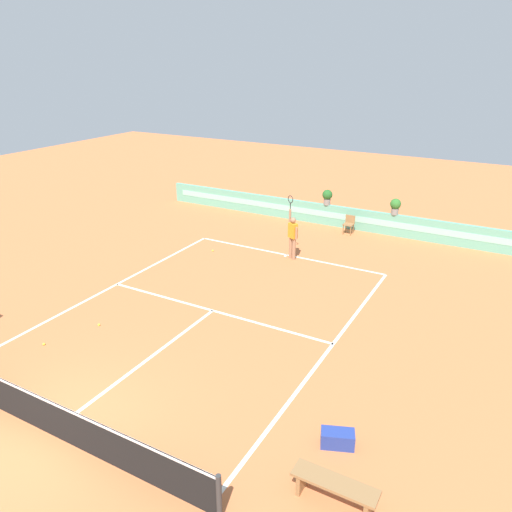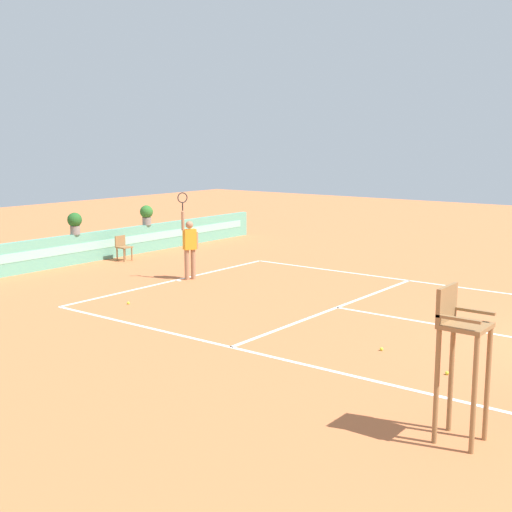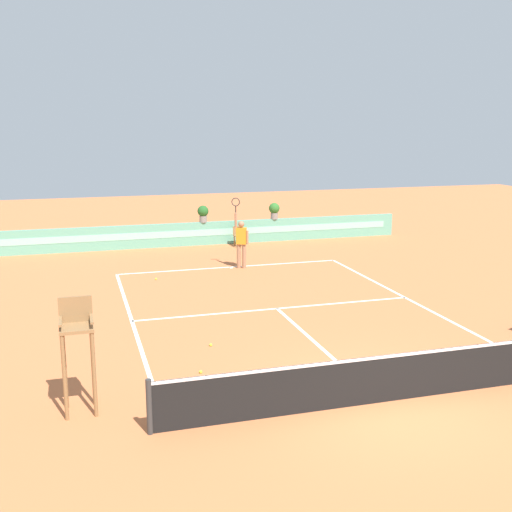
# 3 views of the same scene
# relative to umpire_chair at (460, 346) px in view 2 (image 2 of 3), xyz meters

# --- Properties ---
(ground_plane) EXTENTS (60.00, 60.00, 0.00)m
(ground_plane) POSITION_rel_umpire_chair_xyz_m (5.52, 4.74, -1.34)
(ground_plane) COLOR #C66B3D
(court_lines) EXTENTS (8.32, 11.94, 0.01)m
(court_lines) POSITION_rel_umpire_chair_xyz_m (5.52, 5.45, -1.34)
(court_lines) COLOR white
(court_lines) RESTS_ON ground
(back_wall_barrier) EXTENTS (18.00, 0.21, 1.00)m
(back_wall_barrier) POSITION_rel_umpire_chair_xyz_m (5.52, 15.12, -0.84)
(back_wall_barrier) COLOR #60A88E
(back_wall_barrier) RESTS_ON ground
(umpire_chair) EXTENTS (0.60, 0.60, 2.14)m
(umpire_chair) POSITION_rel_umpire_chair_xyz_m (0.00, 0.00, 0.00)
(umpire_chair) COLOR olive
(umpire_chair) RESTS_ON ground
(ball_kid_chair) EXTENTS (0.44, 0.44, 0.85)m
(ball_kid_chair) POSITION_rel_umpire_chair_xyz_m (6.85, 14.39, -0.86)
(ball_kid_chair) COLOR olive
(ball_kid_chair) RESTS_ON ground
(tennis_player) EXTENTS (0.57, 0.36, 2.58)m
(tennis_player) POSITION_rel_umpire_chair_xyz_m (5.87, 10.37, -0.29)
(tennis_player) COLOR #9E7051
(tennis_player) RESTS_ON ground
(tennis_ball_near_baseline) EXTENTS (0.07, 0.07, 0.07)m
(tennis_ball_near_baseline) POSITION_rel_umpire_chair_xyz_m (2.64, 9.48, -1.31)
(tennis_ball_near_baseline) COLOR #CCE033
(tennis_ball_near_baseline) RESTS_ON ground
(tennis_ball_mid_court) EXTENTS (0.07, 0.07, 0.07)m
(tennis_ball_mid_court) POSITION_rel_umpire_chair_xyz_m (3.03, 2.65, -1.31)
(tennis_ball_mid_court) COLOR #CCE033
(tennis_ball_mid_court) RESTS_ON ground
(tennis_ball_by_sideline) EXTENTS (0.07, 0.07, 0.07)m
(tennis_ball_by_sideline) POSITION_rel_umpire_chair_xyz_m (2.47, 1.10, -1.31)
(tennis_ball_by_sideline) COLOR #CCE033
(tennis_ball_by_sideline) RESTS_ON ground
(potted_plant_centre) EXTENTS (0.48, 0.48, 0.72)m
(potted_plant_centre) POSITION_rel_umpire_chair_xyz_m (5.45, 15.13, 0.07)
(potted_plant_centre) COLOR gray
(potted_plant_centre) RESTS_ON back_wall_barrier
(potted_plant_right) EXTENTS (0.48, 0.48, 0.72)m
(potted_plant_right) POSITION_rel_umpire_chair_xyz_m (8.69, 15.13, 0.07)
(potted_plant_right) COLOR gray
(potted_plant_right) RESTS_ON back_wall_barrier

